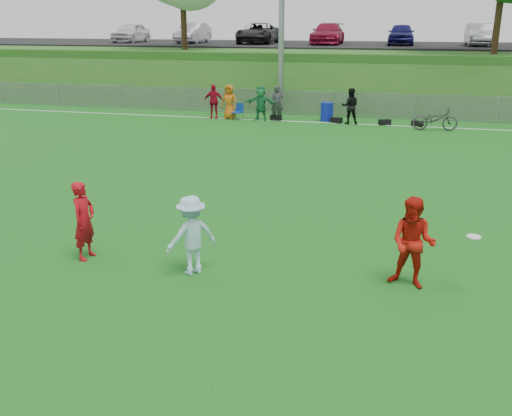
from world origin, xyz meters
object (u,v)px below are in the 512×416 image
(player_red_left, at_px, (84,221))
(bicycle, at_px, (435,119))
(recycling_bin, at_px, (327,112))
(player_red_center, at_px, (413,243))
(frisbee, at_px, (474,237))
(player_blue, at_px, (192,235))

(player_red_left, relative_size, bicycle, 0.85)
(player_red_left, bearing_deg, recycling_bin, -4.02)
(player_red_center, height_order, frisbee, player_red_center)
(player_red_left, distance_m, frisbee, 7.64)
(player_red_center, height_order, bicycle, player_red_center)
(recycling_bin, bearing_deg, player_red_left, -98.44)
(frisbee, bearing_deg, recycling_bin, 105.25)
(player_red_center, height_order, recycling_bin, player_red_center)
(player_red_left, xyz_separation_m, bicycle, (7.78, 16.90, -0.32))
(bicycle, bearing_deg, frisbee, 172.72)
(player_red_center, bearing_deg, bicycle, 101.51)
(player_red_center, relative_size, recycling_bin, 1.92)
(player_red_left, height_order, player_blue, player_red_left)
(player_blue, bearing_deg, player_red_left, -48.32)
(player_blue, height_order, frisbee, player_blue)
(player_red_left, relative_size, recycling_bin, 1.84)
(recycling_bin, bearing_deg, bicycle, -14.66)
(player_red_center, bearing_deg, frisbee, 9.17)
(player_red_center, distance_m, player_blue, 4.20)
(player_blue, xyz_separation_m, recycling_bin, (0.28, 18.40, -0.35))
(player_blue, distance_m, recycling_bin, 18.41)
(player_red_left, xyz_separation_m, player_red_center, (6.61, 0.27, 0.04))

